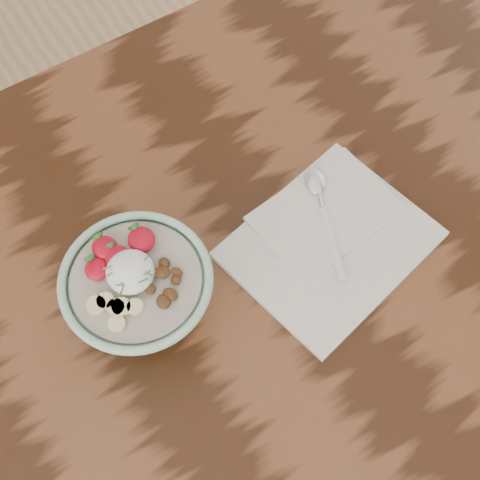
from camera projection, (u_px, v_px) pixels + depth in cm
name	position (u px, v px, depth cm)	size (l,w,h in cm)	color
table	(158.00, 373.00, 85.81)	(160.00, 90.00, 75.00)	black
breakfast_bowl	(139.00, 291.00, 74.68)	(16.81, 16.81, 11.52)	#9BD0AF
napkin	(329.00, 237.00, 83.58)	(26.98, 23.49, 1.45)	silver
spoon	(319.00, 196.00, 84.93)	(7.73, 15.80, 0.85)	silver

